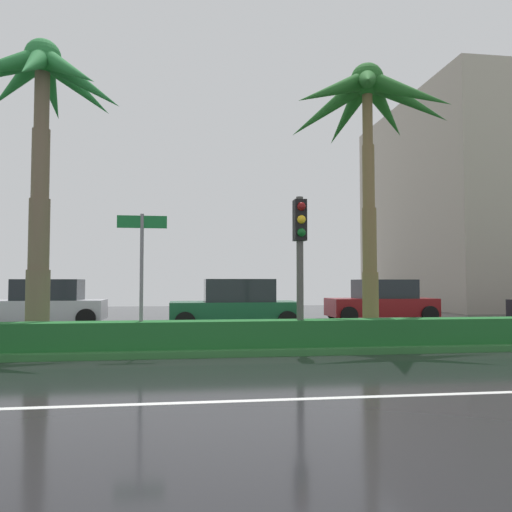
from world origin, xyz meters
TOP-DOWN VIEW (x-y plane):
  - ground_plane at (0.00, 9.00)m, footprint 90.00×42.00m
  - near_lane_divider_stripe at (0.00, 2.00)m, footprint 81.00×0.14m
  - median_strip at (0.00, 8.00)m, footprint 85.50×4.00m
  - median_hedge at (0.00, 6.60)m, footprint 76.50×0.70m
  - palm_tree_mid_left at (-4.09, 8.39)m, footprint 4.28×4.28m
  - palm_tree_centre_left at (4.50, 8.27)m, footprint 4.79×4.80m
  - traffic_signal_median_right at (2.18, 6.58)m, footprint 0.28×0.43m
  - street_name_sign at (-1.42, 6.67)m, footprint 1.10×0.08m
  - car_in_traffic_second at (-5.49, 14.73)m, footprint 4.30×2.02m
  - car_in_traffic_third at (1.27, 12.29)m, footprint 4.30×2.02m
  - car_in_traffic_fourth at (7.54, 14.99)m, footprint 4.30×2.02m

SIDE VIEW (x-z plane):
  - ground_plane at x=0.00m, z-range -0.10..0.00m
  - near_lane_divider_stripe at x=0.00m, z-range 0.00..0.01m
  - median_strip at x=0.00m, z-range 0.00..0.15m
  - median_hedge at x=0.00m, z-range 0.15..0.75m
  - car_in_traffic_second at x=-5.49m, z-range -0.03..1.69m
  - car_in_traffic_third at x=1.27m, z-range -0.03..1.69m
  - car_in_traffic_fourth at x=7.54m, z-range -0.03..1.69m
  - street_name_sign at x=-1.42m, z-range 0.58..3.58m
  - traffic_signal_median_right at x=2.18m, z-range 0.80..4.26m
  - palm_tree_mid_left at x=-4.09m, z-range 2.30..9.95m
  - palm_tree_centre_left at x=4.50m, z-range 2.50..10.00m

